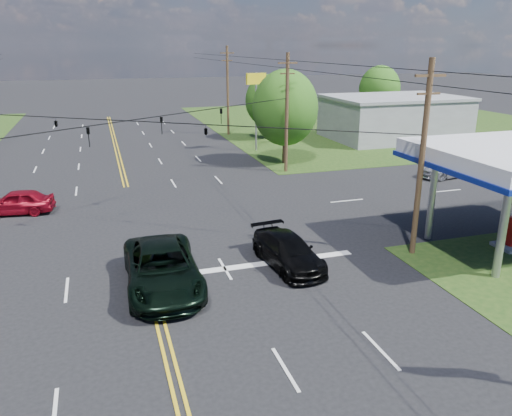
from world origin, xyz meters
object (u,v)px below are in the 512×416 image
object	(u,v)px
pole_ne	(287,112)
suv_black	(288,251)
tree_far_r	(379,89)
pickup_dkgreen	(162,268)
pole_right_far	(228,90)
retail_ne	(393,119)
tree_right_a	(285,108)
tree_right_b	(268,101)
pole_se	(422,158)

from	to	relation	value
pole_ne	suv_black	xyz separation A→B (m)	(-6.54, -17.50, -4.18)
tree_far_r	pickup_dkgreen	size ratio (longest dim) A/B	1.15
pole_right_far	suv_black	size ratio (longest dim) A/B	1.97
retail_ne	tree_far_r	bearing A→B (deg)	68.20
retail_ne	pole_ne	distance (m)	20.43
pole_ne	tree_right_a	size ratio (longest dim) A/B	1.16
pole_right_far	pickup_dkgreen	distance (m)	39.32
pickup_dkgreen	tree_far_r	bearing A→B (deg)	50.77
retail_ne	pickup_dkgreen	world-z (taller)	retail_ne
tree_right_b	tree_far_r	world-z (taller)	tree_far_r
pole_right_far	retail_ne	bearing A→B (deg)	-25.20
pole_right_far	suv_black	xyz separation A→B (m)	(-6.54, -36.50, -4.43)
retail_ne	tree_right_b	xyz separation A→B (m)	(-13.50, 4.00, 2.02)
tree_right_a	tree_right_b	xyz separation A→B (m)	(2.50, 12.00, -0.65)
tree_right_b	suv_black	distance (m)	34.19
pole_right_far	tree_right_b	size ratio (longest dim) A/B	1.41
pole_se	suv_black	bearing A→B (deg)	175.63
retail_ne	tree_far_r	size ratio (longest dim) A/B	1.83
pole_right_far	tree_right_b	xyz separation A→B (m)	(3.50, -4.00, -0.95)
pole_se	pickup_dkgreen	bearing A→B (deg)	-179.85
pole_se	tree_far_r	bearing A→B (deg)	61.70
pole_ne	tree_right_b	size ratio (longest dim) A/B	1.34
pole_ne	suv_black	distance (m)	19.14
suv_black	pole_right_far	bearing A→B (deg)	74.16
tree_far_r	pole_ne	bearing A→B (deg)	-135.00
tree_far_r	suv_black	world-z (taller)	tree_far_r
retail_ne	pole_ne	size ratio (longest dim) A/B	1.47
tree_right_a	pole_ne	bearing A→B (deg)	-108.43
retail_ne	pickup_dkgreen	bearing A→B (deg)	-135.46
pole_se	tree_right_b	size ratio (longest dim) A/B	1.34
pole_right_far	tree_far_r	xyz separation A→B (m)	(21.00, 2.00, -0.62)
pickup_dkgreen	suv_black	bearing A→B (deg)	6.52
pole_ne	tree_right_b	bearing A→B (deg)	76.87
pole_right_far	pole_se	bearing A→B (deg)	-90.00
retail_ne	tree_right_b	distance (m)	14.22
retail_ne	suv_black	world-z (taller)	retail_ne
tree_right_b	pole_ne	bearing A→B (deg)	-103.13
pole_ne	tree_far_r	world-z (taller)	pole_ne
retail_ne	suv_black	xyz separation A→B (m)	(-23.54, -28.50, -1.46)
retail_ne	pole_ne	world-z (taller)	pole_ne
suv_black	tree_far_r	bearing A→B (deg)	48.74
pickup_dkgreen	suv_black	world-z (taller)	pickup_dkgreen
suv_black	tree_right_b	bearing A→B (deg)	67.15
pole_right_far	pole_ne	bearing A→B (deg)	-90.00
pole_se	tree_right_b	xyz separation A→B (m)	(3.50, 33.00, -0.70)
pole_ne	pole_right_far	xyz separation A→B (m)	(0.00, 19.00, 0.25)
tree_right_a	suv_black	size ratio (longest dim) A/B	1.61
pole_se	tree_far_r	xyz separation A→B (m)	(21.00, 39.00, -0.37)
retail_ne	pickup_dkgreen	distance (m)	41.41
pole_right_far	pickup_dkgreen	world-z (taller)	pole_right_far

